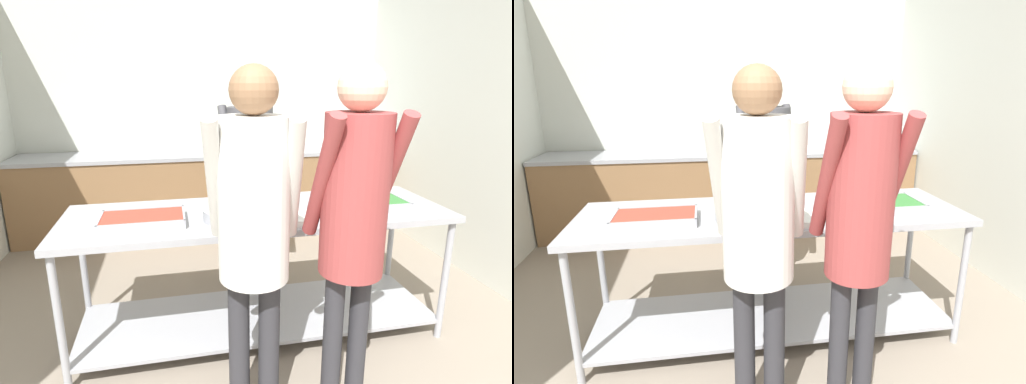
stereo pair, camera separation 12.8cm
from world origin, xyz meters
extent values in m
cube|color=silver|center=(0.00, 4.29, 1.32)|extent=(4.36, 0.06, 2.65)
cube|color=silver|center=(2.15, 2.14, 1.32)|extent=(0.06, 4.41, 2.65)
cube|color=olive|center=(0.00, 3.92, 0.43)|extent=(4.20, 0.62, 0.87)
cube|color=#9EA0A8|center=(0.00, 3.92, 0.89)|extent=(4.20, 0.65, 0.04)
cube|color=black|center=(-0.73, 3.92, 0.89)|extent=(0.43, 0.45, 0.02)
cube|color=#9EA0A8|center=(0.09, 1.79, 0.86)|extent=(2.45, 0.77, 0.04)
cube|color=#9EA0A8|center=(0.09, 1.79, 0.12)|extent=(2.37, 0.69, 0.02)
cylinder|color=#9EA0A8|center=(-1.08, 1.45, 0.42)|extent=(0.04, 0.04, 0.84)
cylinder|color=#9EA0A8|center=(1.26, 1.45, 0.42)|extent=(0.04, 0.04, 0.84)
cylinder|color=#9EA0A8|center=(-1.08, 2.12, 0.42)|extent=(0.04, 0.04, 0.84)
cylinder|color=#9EA0A8|center=(1.26, 2.12, 0.42)|extent=(0.04, 0.04, 0.84)
cube|color=#9EA0A8|center=(-0.63, 1.70, 0.88)|extent=(0.49, 0.29, 0.01)
cube|color=#B23D2D|center=(-0.63, 1.70, 0.91)|extent=(0.46, 0.26, 0.04)
cube|color=#9EA0A8|center=(-0.63, 1.56, 0.90)|extent=(0.49, 0.01, 0.05)
cube|color=#9EA0A8|center=(-0.63, 1.83, 0.90)|extent=(0.49, 0.01, 0.05)
cube|color=#9EA0A8|center=(-0.87, 1.70, 0.90)|extent=(0.01, 0.29, 0.05)
cube|color=#9EA0A8|center=(-0.39, 1.70, 0.90)|extent=(0.01, 0.29, 0.05)
cylinder|color=#9EA0A8|center=(-0.13, 1.67, 0.91)|extent=(0.29, 0.29, 0.07)
cylinder|color=brown|center=(-0.13, 1.67, 0.94)|extent=(0.26, 0.26, 0.01)
cylinder|color=black|center=(0.08, 1.67, 0.93)|extent=(0.14, 0.02, 0.02)
cylinder|color=white|center=(0.25, 1.57, 0.88)|extent=(0.27, 0.27, 0.01)
cylinder|color=white|center=(0.25, 1.57, 0.89)|extent=(0.27, 0.27, 0.01)
cylinder|color=white|center=(0.25, 1.57, 0.91)|extent=(0.27, 0.27, 0.01)
cylinder|color=silver|center=(0.53, 1.67, 0.90)|extent=(0.21, 0.21, 0.06)
sphere|color=#2D702D|center=(0.56, 1.66, 0.95)|extent=(0.05, 0.05, 0.05)
sphere|color=#2D702D|center=(0.51, 1.72, 0.95)|extent=(0.05, 0.05, 0.05)
sphere|color=#2D702D|center=(0.50, 1.63, 0.95)|extent=(0.06, 0.06, 0.06)
cube|color=#9EA0A8|center=(0.86, 1.73, 0.88)|extent=(0.38, 0.32, 0.01)
cube|color=#387A38|center=(0.86, 1.73, 0.91)|extent=(0.36, 0.30, 0.04)
cube|color=#9EA0A8|center=(0.86, 1.57, 0.90)|extent=(0.38, 0.01, 0.05)
cube|color=#9EA0A8|center=(0.86, 1.88, 0.90)|extent=(0.38, 0.01, 0.05)
cube|color=#9EA0A8|center=(0.68, 1.73, 0.90)|extent=(0.01, 0.32, 0.05)
cube|color=#9EA0A8|center=(1.05, 1.73, 0.90)|extent=(0.01, 0.32, 0.05)
cylinder|color=#2D2D33|center=(0.29, 1.00, 0.40)|extent=(0.10, 0.10, 0.81)
cylinder|color=#2D2D33|center=(0.42, 1.00, 0.40)|extent=(0.10, 0.10, 0.81)
cylinder|color=#993D3D|center=(0.20, 1.00, 1.27)|extent=(0.07, 0.33, 0.60)
cylinder|color=#993D3D|center=(0.52, 1.00, 1.27)|extent=(0.07, 0.33, 0.60)
cylinder|color=#993D3D|center=(0.36, 1.00, 1.18)|extent=(0.30, 0.30, 0.75)
sphere|color=beige|center=(0.36, 1.00, 1.66)|extent=(0.21, 0.21, 0.21)
cylinder|color=#2D2D33|center=(-0.17, 1.07, 0.40)|extent=(0.10, 0.10, 0.80)
cylinder|color=#2D2D33|center=(-0.03, 1.04, 0.40)|extent=(0.10, 0.10, 0.80)
cylinder|color=silver|center=(-0.27, 1.09, 1.26)|extent=(0.14, 0.34, 0.60)
cylinder|color=silver|center=(0.07, 1.02, 1.26)|extent=(0.14, 0.34, 0.60)
cylinder|color=silver|center=(-0.10, 1.06, 1.17)|extent=(0.33, 0.33, 0.74)
sphere|color=#8C6647|center=(-0.10, 1.06, 1.65)|extent=(0.21, 0.21, 0.21)
cylinder|color=#2D2D33|center=(0.25, 2.48, 0.39)|extent=(0.11, 0.11, 0.78)
cylinder|color=#2D2D33|center=(0.09, 2.46, 0.39)|extent=(0.11, 0.11, 0.78)
cylinder|color=#4C4C51|center=(0.35, 2.49, 1.22)|extent=(0.11, 0.33, 0.58)
cylinder|color=#4C4C51|center=(-0.02, 2.44, 1.22)|extent=(0.11, 0.33, 0.58)
cylinder|color=#4C4C51|center=(0.17, 2.47, 1.13)|extent=(0.36, 0.36, 0.72)
sphere|color=#8C6647|center=(0.17, 2.47, 1.60)|extent=(0.21, 0.21, 0.21)
cylinder|color=silver|center=(1.65, 3.90, 1.01)|extent=(0.07, 0.07, 0.21)
cone|color=silver|center=(1.65, 3.90, 1.16)|extent=(0.06, 0.06, 0.08)
cylinder|color=black|center=(1.65, 3.90, 1.21)|extent=(0.03, 0.03, 0.02)
camera|label=1|loc=(-0.45, -0.60, 1.68)|focal=28.00mm
camera|label=2|loc=(-0.32, -0.62, 1.68)|focal=28.00mm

